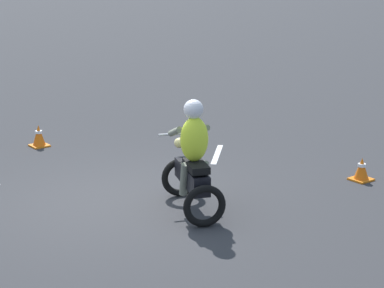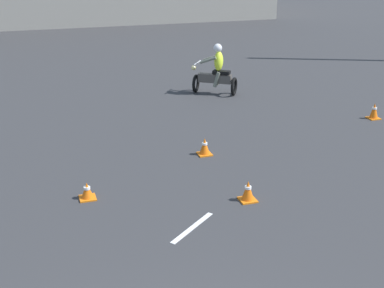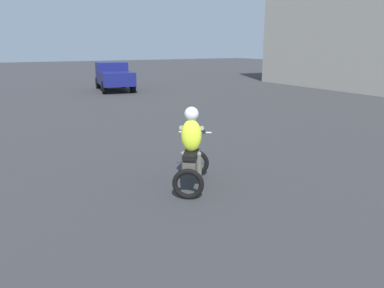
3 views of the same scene
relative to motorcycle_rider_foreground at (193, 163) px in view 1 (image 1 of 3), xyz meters
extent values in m
plane|color=#333335|center=(1.00, 0.62, -0.73)|extent=(120.00, 120.00, 0.00)
torus|color=black|center=(0.63, -0.26, -0.43)|extent=(0.32, 0.59, 0.60)
torus|color=black|center=(-0.57, 0.24, -0.43)|extent=(0.32, 0.59, 0.60)
cube|color=black|center=(0.03, -0.01, -0.21)|extent=(1.11, 0.64, 0.28)
cube|color=black|center=(-0.17, 0.07, 0.01)|extent=(0.62, 0.46, 0.10)
cylinder|color=silver|center=(0.59, -0.24, 0.27)|extent=(0.30, 0.66, 0.04)
sphere|color=#F2E08C|center=(0.71, -0.29, 0.09)|extent=(0.21, 0.21, 0.16)
ellipsoid|color=#D8F233|center=(-0.08, 0.03, 0.37)|extent=(0.41, 0.48, 0.64)
cylinder|color=slate|center=(0.12, -0.27, 0.42)|extent=(0.54, 0.29, 0.27)
cylinder|color=slate|center=(0.28, 0.10, 0.42)|extent=(0.54, 0.29, 0.27)
cylinder|color=slate|center=(-0.11, -0.10, -0.21)|extent=(0.27, 0.21, 0.51)
cylinder|color=slate|center=(-0.01, 0.15, -0.21)|extent=(0.27, 0.21, 0.51)
sphere|color=silver|center=(-0.04, 0.02, 0.79)|extent=(0.37, 0.37, 0.28)
cube|color=orange|center=(-0.56, -3.04, -0.71)|extent=(0.32, 0.32, 0.03)
cone|color=orange|center=(-0.56, -3.04, -0.52)|extent=(0.24, 0.24, 0.35)
cylinder|color=white|center=(-0.56, -3.04, -0.47)|extent=(0.13, 0.13, 0.05)
cube|color=orange|center=(4.49, 0.17, -0.71)|extent=(0.32, 0.32, 0.03)
cone|color=orange|center=(4.49, 0.17, -0.50)|extent=(0.24, 0.24, 0.38)
cylinder|color=white|center=(4.49, 0.17, -0.45)|extent=(0.13, 0.13, 0.05)
cube|color=silver|center=(2.01, -2.13, -0.72)|extent=(0.94, 0.96, 0.01)
camera|label=1|loc=(-7.99, 6.22, 3.12)|focal=70.00mm
camera|label=2|loc=(-0.15, -3.06, 3.97)|focal=50.00mm
camera|label=3|loc=(12.04, 9.55, 2.07)|focal=35.00mm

